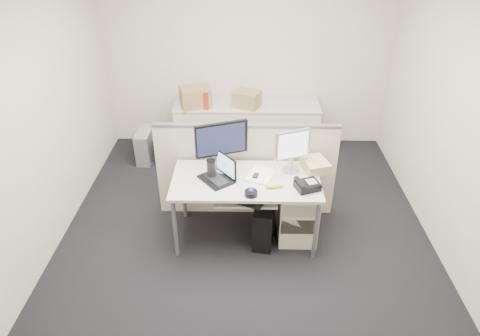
{
  "coord_description": "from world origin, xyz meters",
  "views": [
    {
      "loc": [
        0.01,
        -3.62,
        3.09
      ],
      "look_at": [
        -0.06,
        0.15,
        0.77
      ],
      "focal_mm": 32.0,
      "sensor_mm": 36.0,
      "label": 1
    }
  ],
  "objects_px": {
    "desk": "(246,185)",
    "laptop": "(216,170)",
    "monitor_main": "(222,147)",
    "desk_phone": "(307,186)"
  },
  "relations": [
    {
      "from": "desk",
      "to": "laptop",
      "type": "distance_m",
      "value": 0.36
    },
    {
      "from": "monitor_main",
      "to": "desk_phone",
      "type": "distance_m",
      "value": 0.94
    },
    {
      "from": "monitor_main",
      "to": "desk_phone",
      "type": "relative_size",
      "value": 2.45
    },
    {
      "from": "desk",
      "to": "laptop",
      "type": "relative_size",
      "value": 4.49
    },
    {
      "from": "desk",
      "to": "laptop",
      "type": "bearing_deg",
      "value": -176.19
    },
    {
      "from": "desk",
      "to": "monitor_main",
      "type": "bearing_deg",
      "value": 144.25
    },
    {
      "from": "monitor_main",
      "to": "laptop",
      "type": "height_order",
      "value": "monitor_main"
    },
    {
      "from": "monitor_main",
      "to": "desk_phone",
      "type": "xyz_separation_m",
      "value": [
        0.85,
        -0.34,
        -0.24
      ]
    },
    {
      "from": "laptop",
      "to": "desk",
      "type": "bearing_deg",
      "value": 55.18
    },
    {
      "from": "desk",
      "to": "monitor_main",
      "type": "height_order",
      "value": "monitor_main"
    }
  ]
}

